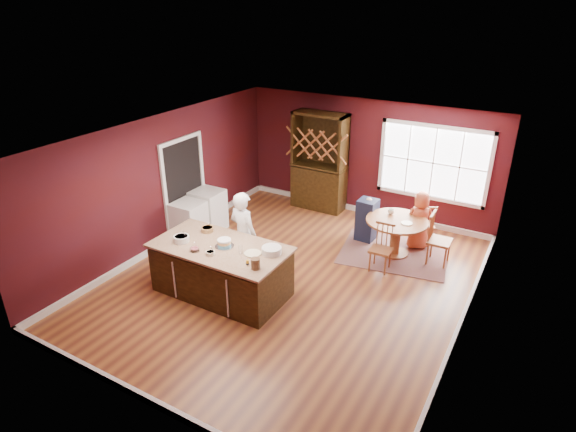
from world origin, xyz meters
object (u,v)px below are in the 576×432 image
Objects in this scene: chair_south at (381,248)px; chair_north at (424,223)px; kitchen_island at (222,271)px; dining_table at (396,230)px; baker at (243,234)px; toddler at (368,204)px; washer at (189,222)px; layer_cake at (224,243)px; seated_woman at (420,220)px; high_chair at (367,219)px; hutch at (319,162)px; dryer at (208,210)px; chair_east at (440,239)px.

chair_south is 1.55m from chair_north.
dining_table is (2.17, 2.84, 0.10)m from kitchen_island.
baker is (-2.18, -2.13, 0.29)m from dining_table.
washer is (-3.19, -1.96, -0.37)m from toddler.
kitchen_island is 7.17× the size of layer_cake.
high_chair is at bearing -20.01° from seated_woman.
baker is at bearing 16.14° from seated_woman.
kitchen_island is 1.00× the size of hutch.
baker is 2.13m from dryer.
hutch is at bearing 148.97° from toddler.
dryer is (-3.20, -1.28, -0.02)m from high_chair.
chair_north is at bearing 55.42° from layer_cake.
chair_east is at bearing 96.27° from chair_north.
kitchen_island is 2.48× the size of chair_south.
layer_cake is at bearing 22.48° from kitchen_island.
hutch is (-3.22, 1.27, 0.65)m from chair_east.
chair_north is 4.63m from dryer.
hutch is 2.56× the size of dryer.
chair_south is at bearing 12.57° from washer.
toddler is at bearing 31.62° from washer.
high_chair is at bearing -68.98° from toddler.
dryer reaches higher than chair_north.
seated_woman is (2.41, 3.31, -0.37)m from layer_cake.
washer is at bearing 108.10° from chair_east.
chair_east is at bearing 44.31° from layer_cake.
chair_south is at bearing 45.24° from layer_cake.
chair_north is 0.39× the size of hutch.
high_chair is 3.64× the size of toddler.
hutch reaches higher than chair_east.
kitchen_island is at bearing -137.74° from chair_south.
seated_woman reaches higher than chair_south.
dining_table is at bearing -20.28° from high_chair.
kitchen_island is 2.99m from chair_south.
seated_woman reaches higher than chair_east.
chair_south is at bearing -57.02° from toddler.
chair_south is 1.35m from toddler.
chair_east reaches higher than kitchen_island.
toddler is at bearing 78.53° from chair_east.
baker reaches higher than dryer.
dining_table is 1.33× the size of chair_north.
dryer is at bearing -124.14° from hutch.
chair_east is 5.07m from washer.
toddler reaches higher than dining_table.
chair_east is at bearing -21.49° from hutch.
chair_south is at bearing 44.64° from kitchen_island.
chair_east is at bearing 39.66° from chair_south.
layer_cake is at bearing -44.93° from dryer.
chair_south is (-0.89, -0.80, -0.05)m from chair_east.
high_chair is at bearing -6.85° from chair_north.
dining_table is 0.75m from chair_south.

